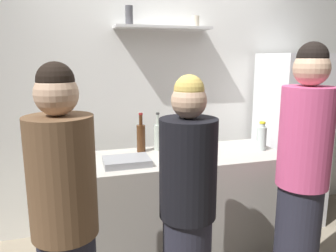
# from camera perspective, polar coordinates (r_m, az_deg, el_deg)

# --- Properties ---
(back_wall_assembly) EXTENTS (4.80, 0.32, 2.60)m
(back_wall_assembly) POSITION_cam_1_polar(r_m,az_deg,el_deg) (3.30, -1.74, 5.17)
(back_wall_assembly) COLOR white
(back_wall_assembly) RESTS_ON ground
(refrigerator) EXTENTS (0.56, 0.61, 1.72)m
(refrigerator) POSITION_cam_1_polar(r_m,az_deg,el_deg) (3.58, 20.40, -2.24)
(refrigerator) COLOR white
(refrigerator) RESTS_ON ground
(counter) EXTENTS (1.89, 0.65, 0.90)m
(counter) POSITION_cam_1_polar(r_m,az_deg,el_deg) (2.83, -0.00, -14.04)
(counter) COLOR #B7B2A8
(counter) RESTS_ON ground
(baking_pan) EXTENTS (0.34, 0.24, 0.05)m
(baking_pan) POSITION_cam_1_polar(r_m,az_deg,el_deg) (2.48, -7.17, -6.08)
(baking_pan) COLOR gray
(baking_pan) RESTS_ON counter
(utensil_holder) EXTENTS (0.10, 0.10, 0.22)m
(utensil_holder) POSITION_cam_1_polar(r_m,az_deg,el_deg) (2.72, -15.40, -3.92)
(utensil_holder) COLOR #B2B2B7
(utensil_holder) RESTS_ON counter
(wine_bottle_green_glass) EXTENTS (0.07, 0.07, 0.30)m
(wine_bottle_green_glass) POSITION_cam_1_polar(r_m,az_deg,el_deg) (2.93, 3.79, -1.46)
(wine_bottle_green_glass) COLOR #19471E
(wine_bottle_green_glass) RESTS_ON counter
(wine_bottle_amber_glass) EXTENTS (0.07, 0.07, 0.33)m
(wine_bottle_amber_glass) POSITION_cam_1_polar(r_m,az_deg,el_deg) (2.77, -4.69, -1.94)
(wine_bottle_amber_glass) COLOR #472814
(wine_bottle_amber_glass) RESTS_ON counter
(wine_bottle_pale_glass) EXTENTS (0.07, 0.07, 0.33)m
(wine_bottle_pale_glass) POSITION_cam_1_polar(r_m,az_deg,el_deg) (2.81, -1.77, -1.78)
(wine_bottle_pale_glass) COLOR #B2BFB2
(wine_bottle_pale_glass) RESTS_ON counter
(water_bottle_plastic) EXTENTS (0.08, 0.08, 0.25)m
(water_bottle_plastic) POSITION_cam_1_polar(r_m,az_deg,el_deg) (2.93, 15.89, -1.92)
(water_bottle_plastic) COLOR silver
(water_bottle_plastic) RESTS_ON counter
(person_pink_top) EXTENTS (0.34, 0.34, 1.78)m
(person_pink_top) POSITION_cam_1_polar(r_m,az_deg,el_deg) (2.41, 22.14, -8.27)
(person_pink_top) COLOR #262633
(person_pink_top) RESTS_ON ground
(person_blonde) EXTENTS (0.34, 0.34, 1.59)m
(person_blonde) POSITION_cam_1_polar(r_m,az_deg,el_deg) (2.05, 3.40, -14.35)
(person_blonde) COLOR #262633
(person_blonde) RESTS_ON ground
(person_brown_jacket) EXTENTS (0.34, 0.34, 1.67)m
(person_brown_jacket) POSITION_cam_1_polar(r_m,az_deg,el_deg) (1.87, -17.31, -16.19)
(person_brown_jacket) COLOR #262633
(person_brown_jacket) RESTS_ON ground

